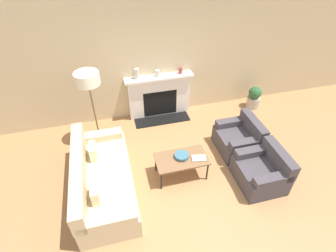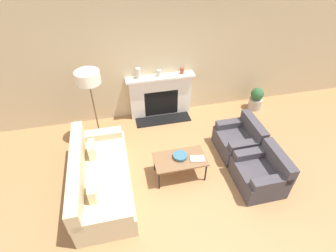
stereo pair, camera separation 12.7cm
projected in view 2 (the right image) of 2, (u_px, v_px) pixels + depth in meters
ground_plane at (183, 185)px, 4.93m from camera, size 18.00×18.00×0.00m
wall_back at (156, 58)px, 5.89m from camera, size 18.00×0.06×2.90m
fireplace at (161, 96)px, 6.37m from camera, size 1.61×0.59×1.07m
couch at (100, 178)px, 4.68m from camera, size 0.97×2.14×0.83m
armchair_near at (261, 173)px, 4.79m from camera, size 0.79×0.87×0.73m
armchair_far at (239, 140)px, 5.50m from camera, size 0.79×0.87×0.73m
coffee_table at (180, 160)px, 4.87m from camera, size 0.97×0.54×0.45m
bowl at (180, 156)px, 4.85m from camera, size 0.26×0.26×0.07m
book at (197, 159)px, 4.82m from camera, size 0.29×0.21×0.02m
floor_lamp at (89, 83)px, 5.04m from camera, size 0.47×0.47×1.69m
mantel_vase_left at (138, 73)px, 5.88m from camera, size 0.12×0.12×0.25m
mantel_vase_center_left at (159, 73)px, 5.99m from camera, size 0.11×0.11×0.15m
mantel_vase_center_right at (182, 71)px, 6.08m from camera, size 0.09×0.09×0.14m
potted_plant at (256, 99)px, 6.71m from camera, size 0.33×0.33×0.59m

